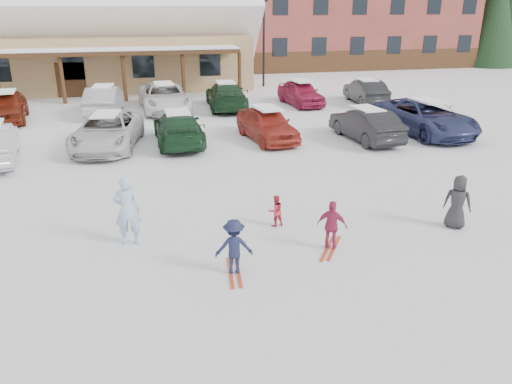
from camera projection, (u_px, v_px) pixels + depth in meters
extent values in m
plane|color=white|center=(253.00, 243.00, 12.80)|extent=(160.00, 160.00, 0.00)
cube|color=tan|center=(49.00, 61.00, 35.88)|extent=(28.00, 10.00, 3.60)
cube|color=#422814|center=(30.00, 53.00, 29.83)|extent=(25.20, 2.60, 0.25)
cube|color=white|center=(41.00, 6.00, 34.54)|extent=(29.12, 9.69, 9.69)
cube|color=brown|center=(172.00, 17.00, 45.95)|extent=(7.00, 12.60, 9.00)
cube|color=#422814|center=(356.00, 61.00, 44.02)|extent=(24.00, 0.10, 1.80)
cylinder|color=black|center=(264.00, 45.00, 35.40)|extent=(0.16, 0.16, 5.79)
cube|color=black|center=(264.00, 0.00, 34.32)|extent=(0.50, 0.25, 0.25)
cylinder|color=black|center=(488.00, 59.00, 47.80)|extent=(0.60, 0.60, 1.32)
cylinder|color=black|center=(222.00, 54.00, 53.95)|extent=(0.60, 0.60, 1.08)
cone|color=black|center=(221.00, 8.00, 52.31)|extent=(3.96, 3.96, 8.10)
cylinder|color=black|center=(444.00, 46.00, 61.37)|extent=(0.60, 0.60, 1.38)
imported|color=#A2BFDF|center=(127.00, 211.00, 12.45)|extent=(0.69, 0.48, 1.82)
imported|color=#C12839|center=(276.00, 211.00, 13.63)|extent=(0.50, 0.43, 0.89)
imported|color=#171D3A|center=(234.00, 247.00, 11.16)|extent=(0.89, 0.57, 1.32)
cube|color=#BD3B1B|center=(234.00, 272.00, 11.39)|extent=(0.34, 1.41, 0.03)
imported|color=#A62950|center=(332.00, 226.00, 12.26)|extent=(0.80, 0.67, 1.28)
cube|color=#BD3B1B|center=(331.00, 248.00, 12.48)|extent=(0.92, 1.29, 0.03)
imported|color=#272729|center=(458.00, 202.00, 13.43)|extent=(0.86, 0.84, 1.49)
imported|color=silver|center=(107.00, 131.00, 20.88)|extent=(3.16, 5.54, 1.46)
imported|color=#183B20|center=(178.00, 128.00, 21.50)|extent=(2.08, 4.85, 1.39)
imported|color=#A32E22|center=(267.00, 124.00, 22.08)|extent=(2.35, 4.49, 1.46)
imported|color=black|center=(366.00, 124.00, 22.05)|extent=(1.96, 4.47, 1.43)
imported|color=navy|center=(425.00, 117.00, 23.13)|extent=(3.26, 5.91, 1.57)
imported|color=maroon|center=(7.00, 106.00, 25.57)|extent=(2.39, 4.71, 1.54)
imported|color=#9E9FA3|center=(104.00, 100.00, 27.14)|extent=(1.96, 4.81, 1.55)
imported|color=white|center=(164.00, 97.00, 28.04)|extent=(2.96, 5.71, 1.54)
imported|color=#18371E|center=(226.00, 96.00, 28.62)|extent=(2.35, 5.26, 1.50)
imported|color=#A61F46|center=(301.00, 93.00, 29.66)|extent=(2.17, 4.38, 1.44)
imported|color=black|center=(366.00, 91.00, 30.15)|extent=(1.80, 4.41, 1.42)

